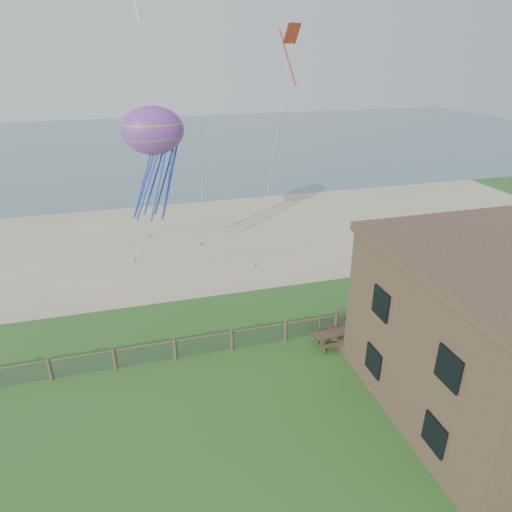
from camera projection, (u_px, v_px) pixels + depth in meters
name	position (u px, v px, depth m)	size (l,w,h in m)	color
ground	(264.00, 432.00, 19.15)	(160.00, 160.00, 0.00)	#326322
sand_beach	(190.00, 240.00, 38.43)	(72.00, 20.00, 0.02)	tan
ocean	(153.00, 144.00, 76.99)	(160.00, 68.00, 0.02)	slate
chainlink_fence	(232.00, 341.00, 24.18)	(36.20, 0.20, 1.25)	#4B3B2A
motel_deck	(453.00, 320.00, 26.62)	(15.00, 2.00, 0.50)	brown
picnic_table	(332.00, 338.00, 24.67)	(1.91, 1.44, 0.81)	brown
octopus_kite	(156.00, 162.00, 29.18)	(3.71, 2.62, 7.64)	#E72454
kite_red	(292.00, 49.00, 24.38)	(1.09, 0.70, 2.57)	red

